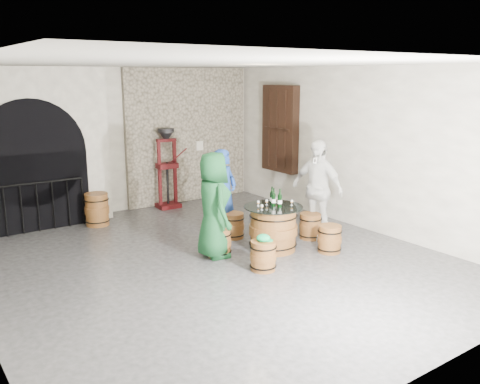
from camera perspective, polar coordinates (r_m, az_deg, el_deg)
ground at (r=8.50m, az=-2.99°, el=-7.85°), size 8.00×8.00×0.00m
wall_back at (r=11.62m, az=-13.78°, el=5.59°), size 8.00×0.00×8.00m
wall_front at (r=5.23m, az=21.05°, el=-3.67°), size 8.00×0.00×8.00m
wall_right at (r=10.35m, az=13.54°, el=4.73°), size 0.00×8.00×8.00m
ceiling at (r=7.95m, az=-3.27°, el=14.26°), size 8.00×8.00×0.00m
stone_facing_panel at (r=12.34m, az=-5.86°, el=6.31°), size 3.20×0.12×3.18m
arched_opening at (r=10.82m, az=-22.64°, el=4.34°), size 3.10×0.60×3.19m
shuttered_window at (r=11.95m, az=4.49°, el=7.08°), size 0.23×1.10×2.00m
barrel_table at (r=8.96m, az=3.74°, el=-4.09°), size 1.03×1.03×0.79m
barrel_stool_left at (r=8.72m, az=-2.37°, el=-5.64°), size 0.43×0.43×0.48m
barrel_stool_far at (r=9.64m, az=-0.75°, el=-3.79°), size 0.43×0.43×0.48m
barrel_stool_right at (r=9.70m, az=7.89°, el=-3.82°), size 0.43×0.43×0.48m
barrel_stool_near_right at (r=9.01m, az=10.03°, el=-5.21°), size 0.43×0.43×0.48m
barrel_stool_near_left at (r=8.09m, az=2.62°, el=-7.16°), size 0.43×0.43×0.48m
green_cap at (r=7.99m, az=2.66°, el=-5.19°), size 0.26×0.22×0.12m
person_green at (r=8.51m, az=-3.01°, el=-1.48°), size 0.72×0.97×1.80m
person_blue at (r=9.65m, az=-1.72°, el=-0.11°), size 0.72×0.63×1.67m
person_white at (r=9.64m, az=8.64°, el=0.37°), size 0.67×1.17×1.88m
wine_bottle_left at (r=8.81m, az=3.80°, el=-0.80°), size 0.08×0.08×0.32m
wine_bottle_center at (r=8.76m, az=4.49°, el=-0.90°), size 0.08×0.08×0.32m
wine_bottle_right at (r=8.93m, az=3.60°, el=-0.62°), size 0.08×0.08×0.32m
tasting_glass_a at (r=8.58m, az=2.47°, el=-1.74°), size 0.05×0.05×0.10m
tasting_glass_b at (r=9.04m, az=4.54°, el=-0.99°), size 0.05×0.05×0.10m
tasting_glass_c at (r=8.92m, az=3.01°, el=-1.16°), size 0.05×0.05×0.10m
tasting_glass_d at (r=9.10m, az=3.99°, el=-0.90°), size 0.05×0.05×0.10m
tasting_glass_e at (r=8.93m, az=5.83°, el=-1.20°), size 0.05×0.05×0.10m
tasting_glass_f at (r=8.83m, az=2.06°, el=-1.29°), size 0.05×0.05×0.10m
side_barrel at (r=10.82m, az=-15.76°, el=-1.90°), size 0.50×0.50×0.67m
corking_press at (r=11.77m, az=-8.20°, el=3.34°), size 0.76×0.43×1.85m
control_box at (r=12.42m, az=-4.64°, el=5.21°), size 0.18×0.10×0.22m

